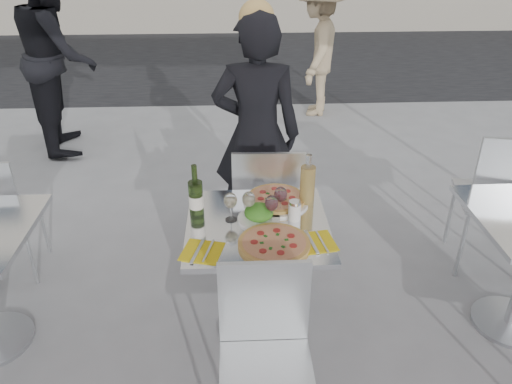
{
  "coord_description": "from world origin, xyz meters",
  "views": [
    {
      "loc": [
        -0.11,
        -2.14,
        2.12
      ],
      "look_at": [
        0.0,
        0.15,
        0.85
      ],
      "focal_mm": 35.0,
      "sensor_mm": 36.0,
      "label": 1
    }
  ],
  "objects_px": {
    "sugar_shaker": "(295,210)",
    "wineglass_red_a": "(272,204)",
    "napkin_right": "(316,242)",
    "salad_plate": "(259,214)",
    "carafe": "(307,184)",
    "wineglass_white_a": "(231,201)",
    "napkin_left": "(202,251)",
    "wineglass_red_b": "(281,195)",
    "wineglass_white_b": "(249,200)",
    "woman_diner": "(257,135)",
    "side_chair_rfar": "(503,193)",
    "pedestrian_a": "(57,55)",
    "pizza_near": "(274,243)",
    "pedestrian_b": "(317,49)",
    "chair_far": "(267,201)",
    "main_table": "(257,257)",
    "wine_bottle": "(196,197)",
    "chair_near": "(265,344)",
    "pizza_far": "(276,199)"
  },
  "relations": [
    {
      "from": "chair_far",
      "to": "pedestrian_a",
      "type": "height_order",
      "value": "pedestrian_a"
    },
    {
      "from": "woman_diner",
      "to": "pizza_near",
      "type": "distance_m",
      "value": 1.2
    },
    {
      "from": "pizza_far",
      "to": "carafe",
      "type": "distance_m",
      "value": 0.19
    },
    {
      "from": "wine_bottle",
      "to": "woman_diner",
      "type": "bearing_deg",
      "value": 68.82
    },
    {
      "from": "sugar_shaker",
      "to": "wineglass_red_a",
      "type": "xyz_separation_m",
      "value": [
        -0.12,
        -0.03,
        0.06
      ]
    },
    {
      "from": "pedestrian_a",
      "to": "sugar_shaker",
      "type": "distance_m",
      "value": 3.43
    },
    {
      "from": "pizza_near",
      "to": "carafe",
      "type": "distance_m",
      "value": 0.45
    },
    {
      "from": "main_table",
      "to": "wineglass_red_b",
      "type": "relative_size",
      "value": 4.76
    },
    {
      "from": "main_table",
      "to": "carafe",
      "type": "distance_m",
      "value": 0.47
    },
    {
      "from": "wineglass_white_b",
      "to": "napkin_right",
      "type": "bearing_deg",
      "value": -36.48
    },
    {
      "from": "pedestrian_b",
      "to": "pizza_far",
      "type": "xyz_separation_m",
      "value": [
        -0.77,
        -3.47,
        -0.0
      ]
    },
    {
      "from": "pizza_far",
      "to": "napkin_right",
      "type": "height_order",
      "value": "pizza_far"
    },
    {
      "from": "wineglass_white_a",
      "to": "side_chair_rfar",
      "type": "bearing_deg",
      "value": 15.55
    },
    {
      "from": "wineglass_white_b",
      "to": "chair_near",
      "type": "bearing_deg",
      "value": -85.87
    },
    {
      "from": "wineglass_white_a",
      "to": "wineglass_white_b",
      "type": "relative_size",
      "value": 1.0
    },
    {
      "from": "side_chair_rfar",
      "to": "napkin_left",
      "type": "height_order",
      "value": "side_chair_rfar"
    },
    {
      "from": "salad_plate",
      "to": "sugar_shaker",
      "type": "relative_size",
      "value": 2.06
    },
    {
      "from": "pedestrian_b",
      "to": "carafe",
      "type": "xyz_separation_m",
      "value": [
        -0.61,
        -3.5,
        0.1
      ]
    },
    {
      "from": "chair_far",
      "to": "wineglass_white_b",
      "type": "xyz_separation_m",
      "value": [
        -0.13,
        -0.51,
        0.3
      ]
    },
    {
      "from": "main_table",
      "to": "wineglass_white_a",
      "type": "bearing_deg",
      "value": 162.57
    },
    {
      "from": "wineglass_white_a",
      "to": "napkin_left",
      "type": "bearing_deg",
      "value": -116.48
    },
    {
      "from": "pizza_far",
      "to": "wineglass_white_b",
      "type": "height_order",
      "value": "wineglass_white_b"
    },
    {
      "from": "pedestrian_a",
      "to": "salad_plate",
      "type": "distance_m",
      "value": 3.33
    },
    {
      "from": "wineglass_white_a",
      "to": "salad_plate",
      "type": "bearing_deg",
      "value": -2.7
    },
    {
      "from": "sugar_shaker",
      "to": "napkin_right",
      "type": "height_order",
      "value": "sugar_shaker"
    },
    {
      "from": "wineglass_white_b",
      "to": "wineglass_red_a",
      "type": "distance_m",
      "value": 0.12
    },
    {
      "from": "sugar_shaker",
      "to": "pedestrian_a",
      "type": "bearing_deg",
      "value": 125.56
    },
    {
      "from": "chair_far",
      "to": "woman_diner",
      "type": "xyz_separation_m",
      "value": [
        -0.05,
        0.44,
        0.27
      ]
    },
    {
      "from": "carafe",
      "to": "wineglass_red_b",
      "type": "height_order",
      "value": "carafe"
    },
    {
      "from": "pizza_far",
      "to": "napkin_left",
      "type": "distance_m",
      "value": 0.59
    },
    {
      "from": "pizza_near",
      "to": "napkin_right",
      "type": "xyz_separation_m",
      "value": [
        0.2,
        0.01,
        -0.01
      ]
    },
    {
      "from": "wineglass_white_a",
      "to": "sugar_shaker",
      "type": "bearing_deg",
      "value": -2.0
    },
    {
      "from": "woman_diner",
      "to": "wineglass_red_b",
      "type": "relative_size",
      "value": 10.43
    },
    {
      "from": "wineglass_white_a",
      "to": "napkin_right",
      "type": "xyz_separation_m",
      "value": [
        0.4,
        -0.22,
        -0.11
      ]
    },
    {
      "from": "side_chair_rfar",
      "to": "pedestrian_a",
      "type": "xyz_separation_m",
      "value": [
        -3.37,
        2.31,
        0.34
      ]
    },
    {
      "from": "salad_plate",
      "to": "carafe",
      "type": "height_order",
      "value": "carafe"
    },
    {
      "from": "napkin_right",
      "to": "wineglass_white_b",
      "type": "bearing_deg",
      "value": 134.25
    },
    {
      "from": "pedestrian_a",
      "to": "wine_bottle",
      "type": "bearing_deg",
      "value": -164.67
    },
    {
      "from": "woman_diner",
      "to": "side_chair_rfar",
      "type": "bearing_deg",
      "value": 167.61
    },
    {
      "from": "wine_bottle",
      "to": "wineglass_red_a",
      "type": "relative_size",
      "value": 1.87
    },
    {
      "from": "pedestrian_b",
      "to": "pizza_near",
      "type": "distance_m",
      "value": 3.97
    },
    {
      "from": "chair_near",
      "to": "wineglass_white_b",
      "type": "height_order",
      "value": "wineglass_white_b"
    },
    {
      "from": "wineglass_white_b",
      "to": "salad_plate",
      "type": "bearing_deg",
      "value": -14.54
    },
    {
      "from": "main_table",
      "to": "napkin_left",
      "type": "distance_m",
      "value": 0.42
    },
    {
      "from": "wineglass_white_b",
      "to": "wineglass_red_a",
      "type": "bearing_deg",
      "value": -21.55
    },
    {
      "from": "wineglass_white_a",
      "to": "wineglass_red_b",
      "type": "relative_size",
      "value": 1.0
    },
    {
      "from": "pizza_near",
      "to": "wineglass_red_a",
      "type": "xyz_separation_m",
      "value": [
        0.0,
        0.2,
        0.1
      ]
    },
    {
      "from": "carafe",
      "to": "chair_far",
      "type": "bearing_deg",
      "value": 116.83
    },
    {
      "from": "pizza_near",
      "to": "salad_plate",
      "type": "distance_m",
      "value": 0.24
    },
    {
      "from": "wine_bottle",
      "to": "napkin_left",
      "type": "relative_size",
      "value": 1.35
    }
  ]
}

